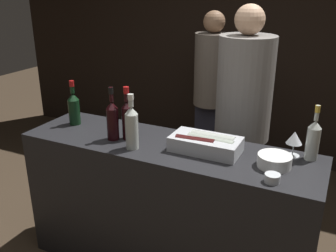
{
  "coord_description": "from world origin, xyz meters",
  "views": [
    {
      "loc": [
        0.98,
        -1.7,
        1.94
      ],
      "look_at": [
        0.0,
        0.3,
        1.09
      ],
      "focal_mm": 40.0,
      "sensor_mm": 36.0,
      "label": 1
    }
  ],
  "objects_px": {
    "ice_bin_with_bottles": "(206,143)",
    "red_wine_bottle_burgundy": "(74,107)",
    "rose_wine_bottle": "(313,139)",
    "person_in_hoodie": "(211,88)",
    "candle_votive": "(272,178)",
    "red_wine_bottle_tall": "(127,118)",
    "person_blond_tee": "(243,117)",
    "red_wine_bottle_black_foil": "(113,119)",
    "wine_glass": "(294,138)",
    "white_wine_bottle": "(132,126)",
    "bowl_white": "(274,160)"
  },
  "relations": [
    {
      "from": "wine_glass",
      "to": "red_wine_bottle_burgundy",
      "type": "xyz_separation_m",
      "value": [
        -1.53,
        -0.14,
        0.02
      ]
    },
    {
      "from": "white_wine_bottle",
      "to": "person_blond_tee",
      "type": "height_order",
      "value": "person_blond_tee"
    },
    {
      "from": "bowl_white",
      "to": "candle_votive",
      "type": "xyz_separation_m",
      "value": [
        0.03,
        -0.19,
        -0.01
      ]
    },
    {
      "from": "person_blond_tee",
      "to": "candle_votive",
      "type": "bearing_deg",
      "value": -123.51
    },
    {
      "from": "candle_votive",
      "to": "person_blond_tee",
      "type": "height_order",
      "value": "person_blond_tee"
    },
    {
      "from": "wine_glass",
      "to": "red_wine_bottle_tall",
      "type": "height_order",
      "value": "red_wine_bottle_tall"
    },
    {
      "from": "rose_wine_bottle",
      "to": "person_blond_tee",
      "type": "distance_m",
      "value": 0.7
    },
    {
      "from": "bowl_white",
      "to": "red_wine_bottle_black_foil",
      "type": "relative_size",
      "value": 0.54
    },
    {
      "from": "red_wine_bottle_burgundy",
      "to": "red_wine_bottle_black_foil",
      "type": "relative_size",
      "value": 0.92
    },
    {
      "from": "ice_bin_with_bottles",
      "to": "candle_votive",
      "type": "bearing_deg",
      "value": -25.22
    },
    {
      "from": "red_wine_bottle_tall",
      "to": "person_in_hoodie",
      "type": "relative_size",
      "value": 0.21
    },
    {
      "from": "red_wine_bottle_black_foil",
      "to": "bowl_white",
      "type": "bearing_deg",
      "value": 3.52
    },
    {
      "from": "ice_bin_with_bottles",
      "to": "red_wine_bottle_burgundy",
      "type": "xyz_separation_m",
      "value": [
        -1.04,
        0.03,
        0.08
      ]
    },
    {
      "from": "red_wine_bottle_burgundy",
      "to": "white_wine_bottle",
      "type": "distance_m",
      "value": 0.64
    },
    {
      "from": "ice_bin_with_bottles",
      "to": "red_wine_bottle_black_foil",
      "type": "xyz_separation_m",
      "value": [
        -0.62,
        -0.09,
        0.09
      ]
    },
    {
      "from": "white_wine_bottle",
      "to": "person_in_hoodie",
      "type": "bearing_deg",
      "value": 92.4
    },
    {
      "from": "red_wine_bottle_burgundy",
      "to": "person_in_hoodie",
      "type": "distance_m",
      "value": 1.57
    },
    {
      "from": "rose_wine_bottle",
      "to": "person_in_hoodie",
      "type": "xyz_separation_m",
      "value": [
        -1.1,
        1.33,
        -0.15
      ]
    },
    {
      "from": "red_wine_bottle_tall",
      "to": "white_wine_bottle",
      "type": "bearing_deg",
      "value": -48.28
    },
    {
      "from": "ice_bin_with_bottles",
      "to": "wine_glass",
      "type": "distance_m",
      "value": 0.52
    },
    {
      "from": "ice_bin_with_bottles",
      "to": "red_wine_bottle_burgundy",
      "type": "relative_size",
      "value": 1.31
    },
    {
      "from": "bowl_white",
      "to": "red_wine_bottle_tall",
      "type": "distance_m",
      "value": 0.97
    },
    {
      "from": "white_wine_bottle",
      "to": "person_blond_tee",
      "type": "distance_m",
      "value": 0.92
    },
    {
      "from": "bowl_white",
      "to": "person_blond_tee",
      "type": "relative_size",
      "value": 0.11
    },
    {
      "from": "ice_bin_with_bottles",
      "to": "red_wine_bottle_black_foil",
      "type": "height_order",
      "value": "red_wine_bottle_black_foil"
    },
    {
      "from": "person_blond_tee",
      "to": "red_wine_bottle_tall",
      "type": "bearing_deg",
      "value": 168.89
    },
    {
      "from": "candle_votive",
      "to": "red_wine_bottle_black_foil",
      "type": "xyz_separation_m",
      "value": [
        -1.07,
        0.12,
        0.12
      ]
    },
    {
      "from": "candle_votive",
      "to": "red_wine_bottle_tall",
      "type": "relative_size",
      "value": 0.23
    },
    {
      "from": "person_in_hoodie",
      "to": "person_blond_tee",
      "type": "bearing_deg",
      "value": -162.67
    },
    {
      "from": "wine_glass",
      "to": "person_in_hoodie",
      "type": "bearing_deg",
      "value": 126.73
    },
    {
      "from": "candle_votive",
      "to": "white_wine_bottle",
      "type": "relative_size",
      "value": 0.23
    },
    {
      "from": "bowl_white",
      "to": "red_wine_bottle_burgundy",
      "type": "distance_m",
      "value": 1.46
    },
    {
      "from": "white_wine_bottle",
      "to": "wine_glass",
      "type": "bearing_deg",
      "value": 19.44
    },
    {
      "from": "red_wine_bottle_burgundy",
      "to": "person_blond_tee",
      "type": "height_order",
      "value": "person_blond_tee"
    },
    {
      "from": "rose_wine_bottle",
      "to": "white_wine_bottle",
      "type": "height_order",
      "value": "white_wine_bottle"
    },
    {
      "from": "white_wine_bottle",
      "to": "bowl_white",
      "type": "bearing_deg",
      "value": 8.94
    },
    {
      "from": "ice_bin_with_bottles",
      "to": "rose_wine_bottle",
      "type": "bearing_deg",
      "value": 15.67
    },
    {
      "from": "bowl_white",
      "to": "red_wine_bottle_tall",
      "type": "xyz_separation_m",
      "value": [
        -0.96,
        -0.01,
        0.11
      ]
    },
    {
      "from": "ice_bin_with_bottles",
      "to": "red_wine_bottle_tall",
      "type": "bearing_deg",
      "value": -175.66
    },
    {
      "from": "person_blond_tee",
      "to": "white_wine_bottle",
      "type": "bearing_deg",
      "value": 178.88
    },
    {
      "from": "red_wine_bottle_tall",
      "to": "person_blond_tee",
      "type": "bearing_deg",
      "value": 47.57
    },
    {
      "from": "ice_bin_with_bottles",
      "to": "wine_glass",
      "type": "relative_size",
      "value": 2.73
    },
    {
      "from": "wine_glass",
      "to": "candle_votive",
      "type": "bearing_deg",
      "value": -96.7
    },
    {
      "from": "candle_votive",
      "to": "red_wine_bottle_black_foil",
      "type": "height_order",
      "value": "red_wine_bottle_black_foil"
    },
    {
      "from": "bowl_white",
      "to": "red_wine_bottle_burgundy",
      "type": "bearing_deg",
      "value": 177.85
    },
    {
      "from": "candle_votive",
      "to": "white_wine_bottle",
      "type": "distance_m",
      "value": 0.89
    },
    {
      "from": "red_wine_bottle_tall",
      "to": "person_in_hoodie",
      "type": "distance_m",
      "value": 1.55
    },
    {
      "from": "white_wine_bottle",
      "to": "person_blond_tee",
      "type": "xyz_separation_m",
      "value": [
        0.49,
        0.78,
        -0.11
      ]
    },
    {
      "from": "bowl_white",
      "to": "candle_votive",
      "type": "height_order",
      "value": "bowl_white"
    },
    {
      "from": "wine_glass",
      "to": "red_wine_bottle_burgundy",
      "type": "distance_m",
      "value": 1.54
    }
  ]
}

